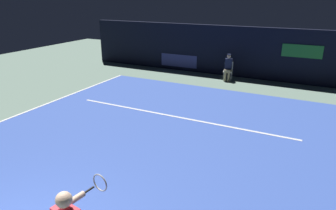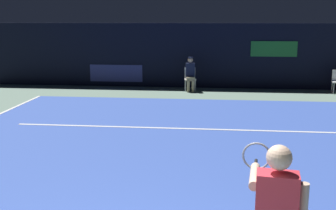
# 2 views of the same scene
# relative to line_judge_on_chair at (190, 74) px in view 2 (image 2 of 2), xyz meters

# --- Properties ---
(ground_plane) EXTENTS (33.07, 33.07, 0.00)m
(ground_plane) POSITION_rel_line_judge_on_chair_xyz_m (-0.15, -7.80, -0.69)
(ground_plane) COLOR slate
(court_surface) EXTENTS (10.57, 12.23, 0.01)m
(court_surface) POSITION_rel_line_judge_on_chair_xyz_m (-0.15, -7.80, -0.68)
(court_surface) COLOR #3856B2
(court_surface) RESTS_ON ground
(line_service) EXTENTS (8.24, 0.10, 0.01)m
(line_service) POSITION_rel_line_judge_on_chair_xyz_m (-0.15, -5.66, -0.67)
(line_service) COLOR white
(line_service) RESTS_ON court_surface
(back_wall) EXTENTS (16.99, 0.33, 2.60)m
(back_wall) POSITION_rel_line_judge_on_chair_xyz_m (-0.16, 1.01, 0.61)
(back_wall) COLOR black
(back_wall) RESTS_ON ground
(line_judge_on_chair) EXTENTS (0.49, 0.57, 1.32)m
(line_judge_on_chair) POSITION_rel_line_judge_on_chair_xyz_m (0.00, 0.00, 0.00)
(line_judge_on_chair) COLOR white
(line_judge_on_chair) RESTS_ON ground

